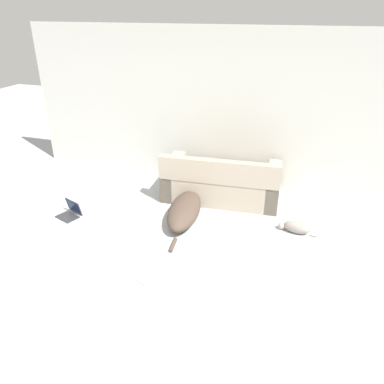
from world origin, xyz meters
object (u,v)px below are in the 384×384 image
(couch, at_px, (221,183))
(laptop_open, at_px, (71,211))
(dog, at_px, (186,208))
(cat, at_px, (296,227))
(book_cream, at_px, (145,280))

(couch, xyz_separation_m, laptop_open, (-2.03, -1.28, -0.19))
(dog, relative_size, laptop_open, 4.22)
(cat, relative_size, book_cream, 2.08)
(dog, bearing_deg, couch, -31.04)
(book_cream, bearing_deg, cat, 45.41)
(laptop_open, xyz_separation_m, book_cream, (1.70, -1.04, -0.07))
(laptop_open, bearing_deg, dog, 36.45)
(couch, height_order, laptop_open, couch)
(couch, relative_size, cat, 3.48)
(dog, bearing_deg, cat, -93.83)
(cat, bearing_deg, dog, 11.67)
(book_cream, bearing_deg, laptop_open, 148.61)
(cat, bearing_deg, laptop_open, 18.69)
(laptop_open, height_order, book_cream, laptop_open)
(laptop_open, bearing_deg, couch, 52.20)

